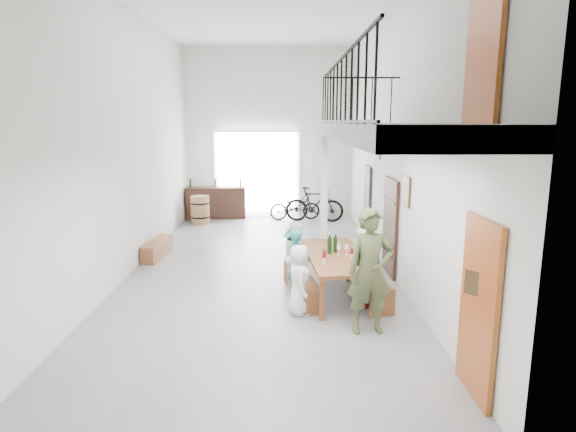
{
  "coord_description": "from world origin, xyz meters",
  "views": [
    {
      "loc": [
        0.48,
        -10.04,
        3.15
      ],
      "look_at": [
        0.57,
        -0.5,
        1.27
      ],
      "focal_mm": 30.0,
      "sensor_mm": 36.0,
      "label": 1
    }
  ],
  "objects_px": {
    "side_bench": "(157,249)",
    "host_standing": "(370,271)",
    "bicycle_near": "(295,207)",
    "serving_counter": "(216,203)",
    "bench_inner": "(301,285)",
    "oak_barrel": "(200,210)",
    "tasting_table": "(336,259)"
  },
  "relations": [
    {
      "from": "serving_counter",
      "to": "bench_inner",
      "type": "bearing_deg",
      "value": -74.24
    },
    {
      "from": "side_bench",
      "to": "oak_barrel",
      "type": "relative_size",
      "value": 1.62
    },
    {
      "from": "tasting_table",
      "to": "bench_inner",
      "type": "distance_m",
      "value": 0.8
    },
    {
      "from": "side_bench",
      "to": "oak_barrel",
      "type": "distance_m",
      "value": 3.8
    },
    {
      "from": "bench_inner",
      "to": "side_bench",
      "type": "bearing_deg",
      "value": 131.68
    },
    {
      "from": "host_standing",
      "to": "bicycle_near",
      "type": "height_order",
      "value": "host_standing"
    },
    {
      "from": "tasting_table",
      "to": "serving_counter",
      "type": "distance_m",
      "value": 7.99
    },
    {
      "from": "host_standing",
      "to": "oak_barrel",
      "type": "bearing_deg",
      "value": 110.7
    },
    {
      "from": "bench_inner",
      "to": "serving_counter",
      "type": "distance_m",
      "value": 7.75
    },
    {
      "from": "bench_inner",
      "to": "host_standing",
      "type": "relative_size",
      "value": 0.99
    },
    {
      "from": "host_standing",
      "to": "bicycle_near",
      "type": "bearing_deg",
      "value": 90.74
    },
    {
      "from": "side_bench",
      "to": "bicycle_near",
      "type": "height_order",
      "value": "bicycle_near"
    },
    {
      "from": "bicycle_near",
      "to": "tasting_table",
      "type": "bearing_deg",
      "value": 175.45
    },
    {
      "from": "tasting_table",
      "to": "oak_barrel",
      "type": "relative_size",
      "value": 2.89
    },
    {
      "from": "tasting_table",
      "to": "side_bench",
      "type": "xyz_separation_m",
      "value": [
        -3.93,
        2.64,
        -0.51
      ]
    },
    {
      "from": "bicycle_near",
      "to": "serving_counter",
      "type": "bearing_deg",
      "value": 72.54
    },
    {
      "from": "tasting_table",
      "to": "side_bench",
      "type": "distance_m",
      "value": 4.76
    },
    {
      "from": "side_bench",
      "to": "serving_counter",
      "type": "bearing_deg",
      "value": 80.91
    },
    {
      "from": "tasting_table",
      "to": "host_standing",
      "type": "relative_size",
      "value": 1.32
    },
    {
      "from": "bench_inner",
      "to": "side_bench",
      "type": "relative_size",
      "value": 1.34
    },
    {
      "from": "bench_inner",
      "to": "side_bench",
      "type": "height_order",
      "value": "bench_inner"
    },
    {
      "from": "tasting_table",
      "to": "bench_inner",
      "type": "bearing_deg",
      "value": 174.01
    },
    {
      "from": "side_bench",
      "to": "serving_counter",
      "type": "relative_size",
      "value": 0.73
    },
    {
      "from": "side_bench",
      "to": "host_standing",
      "type": "relative_size",
      "value": 0.74
    },
    {
      "from": "side_bench",
      "to": "tasting_table",
      "type": "bearing_deg",
      "value": -33.95
    },
    {
      "from": "oak_barrel",
      "to": "bench_inner",
      "type": "bearing_deg",
      "value": -65.55
    },
    {
      "from": "serving_counter",
      "to": "bicycle_near",
      "type": "relative_size",
      "value": 1.18
    },
    {
      "from": "bench_inner",
      "to": "oak_barrel",
      "type": "relative_size",
      "value": 2.18
    },
    {
      "from": "side_bench",
      "to": "serving_counter",
      "type": "distance_m",
      "value": 4.76
    },
    {
      "from": "oak_barrel",
      "to": "side_bench",
      "type": "bearing_deg",
      "value": -95.76
    },
    {
      "from": "bench_inner",
      "to": "side_bench",
      "type": "xyz_separation_m",
      "value": [
        -3.29,
        2.63,
        -0.02
      ]
    },
    {
      "from": "host_standing",
      "to": "serving_counter",
      "type": "bearing_deg",
      "value": 106.28
    }
  ]
}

